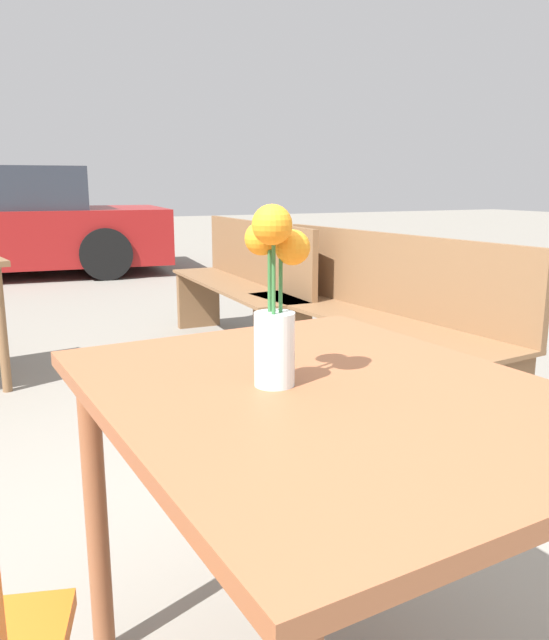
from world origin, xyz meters
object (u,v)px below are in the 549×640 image
(table_front, at_px, (325,440))
(bench_middle, at_px, (378,311))
(bench_near, at_px, (244,281))
(flower_vase, at_px, (275,304))

(table_front, relative_size, bench_middle, 0.58)
(bench_near, bearing_deg, table_front, -109.73)
(flower_vase, height_order, bench_middle, flower_vase)
(bench_middle, bearing_deg, flower_vase, -129.93)
(table_front, distance_m, bench_near, 3.04)
(flower_vase, distance_m, bench_near, 3.05)
(table_front, bearing_deg, bench_near, 70.27)
(bench_middle, bearing_deg, table_front, -127.39)
(bench_near, height_order, bench_middle, same)
(bench_near, relative_size, bench_middle, 0.93)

